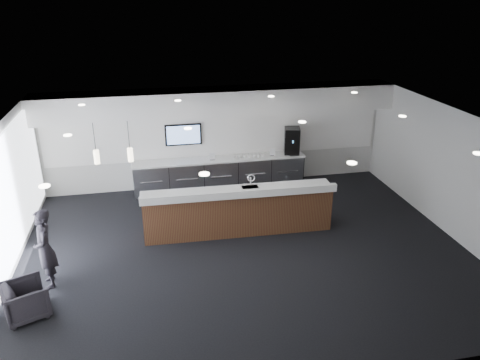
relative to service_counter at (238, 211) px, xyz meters
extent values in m
plane|color=black|center=(-0.01, -0.89, -0.58)|extent=(10.00, 10.00, 0.00)
cube|color=black|center=(-0.01, -0.89, 2.42)|extent=(10.00, 8.00, 0.02)
cube|color=silver|center=(-0.01, 3.11, 0.92)|extent=(10.00, 0.02, 3.00)
cube|color=silver|center=(4.99, -0.89, 0.92)|extent=(0.02, 8.00, 3.00)
cube|color=white|center=(-0.01, 2.66, 2.07)|extent=(10.00, 0.90, 0.70)
cube|color=white|center=(-0.01, 3.08, 1.02)|extent=(9.80, 0.06, 1.40)
cube|color=#D2E0FD|center=(-4.97, -0.89, 0.92)|extent=(0.04, 7.36, 2.55)
cube|color=gray|center=(-0.01, 2.75, -0.13)|extent=(5.00, 0.60, 0.90)
cube|color=white|center=(-0.01, 2.75, 0.35)|extent=(5.06, 0.66, 0.05)
cylinder|color=silver|center=(-2.01, 2.43, -0.08)|extent=(0.60, 0.02, 0.02)
cylinder|color=silver|center=(-1.01, 2.43, -0.08)|extent=(0.60, 0.02, 0.02)
cylinder|color=silver|center=(-0.01, 2.43, -0.08)|extent=(0.60, 0.02, 0.02)
cylinder|color=silver|center=(0.99, 2.43, -0.08)|extent=(0.60, 0.02, 0.02)
cylinder|color=silver|center=(1.99, 2.43, -0.08)|extent=(0.60, 0.02, 0.02)
cube|color=black|center=(-1.01, 3.02, 1.07)|extent=(1.05, 0.07, 0.62)
cube|color=blue|center=(-1.01, 2.98, 1.07)|extent=(0.95, 0.01, 0.54)
cylinder|color=beige|center=(-2.41, -0.09, 1.67)|extent=(0.12, 0.12, 0.30)
cylinder|color=beige|center=(-3.11, -0.09, 1.67)|extent=(0.12, 0.12, 0.30)
cube|color=#482218|center=(0.00, 0.01, -0.05)|extent=(4.55, 0.76, 1.05)
cube|color=white|center=(0.00, 0.01, 0.50)|extent=(4.63, 0.84, 0.06)
cube|color=white|center=(-0.01, -0.35, 0.59)|extent=(4.61, 0.24, 0.18)
cylinder|color=silver|center=(0.32, 0.10, 0.67)|extent=(0.04, 0.04, 0.28)
torus|color=silver|center=(0.32, 0.04, 0.81)|extent=(0.19, 0.04, 0.19)
cube|color=black|center=(2.19, 2.78, 0.76)|extent=(0.55, 0.59, 0.78)
cube|color=silver|center=(2.19, 2.51, 0.38)|extent=(0.28, 0.12, 0.02)
cube|color=white|center=(-0.24, 2.65, 0.48)|extent=(0.16, 0.02, 0.22)
cube|color=white|center=(1.57, 2.65, 0.48)|extent=(0.16, 0.05, 0.21)
imported|color=black|center=(-4.41, -2.33, -0.24)|extent=(0.97, 0.96, 0.68)
imported|color=black|center=(-4.17, -1.38, 0.25)|extent=(0.53, 0.68, 1.66)
imported|color=white|center=(1.28, 2.64, 0.42)|extent=(0.10, 0.10, 0.09)
imported|color=white|center=(1.14, 2.64, 0.42)|extent=(0.14, 0.14, 0.09)
imported|color=white|center=(1.00, 2.64, 0.42)|extent=(0.12, 0.12, 0.09)
imported|color=white|center=(0.86, 2.64, 0.42)|extent=(0.13, 0.13, 0.09)
imported|color=white|center=(0.72, 2.64, 0.42)|extent=(0.14, 0.14, 0.09)
imported|color=white|center=(0.58, 2.64, 0.42)|extent=(0.11, 0.11, 0.09)
imported|color=white|center=(0.44, 2.64, 0.42)|extent=(0.14, 0.14, 0.09)
camera|label=1|loc=(-2.00, -9.95, 5.04)|focal=35.00mm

